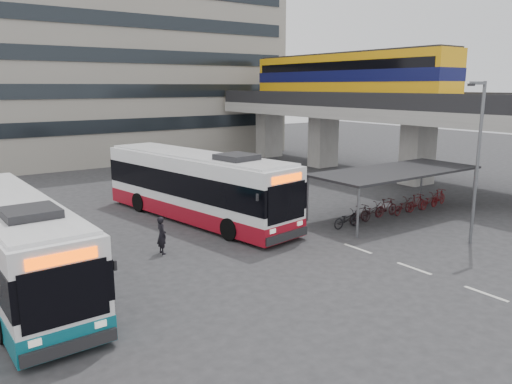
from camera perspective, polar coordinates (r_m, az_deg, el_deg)
ground at (r=20.96m, az=6.80°, el=-7.70°), size 120.00×120.00×0.00m
viaduct at (r=41.60m, az=11.74°, el=10.67°), size 8.00×32.00×9.68m
bike_shelter at (r=28.58m, az=15.52°, el=-0.01°), size 10.00×4.00×2.54m
office_block at (r=54.41m, az=-14.98°, el=17.41°), size 30.00×15.00×25.00m
road_markings at (r=20.83m, az=17.61°, el=-8.32°), size 0.15×7.60×0.01m
bus_main at (r=26.79m, az=-6.84°, el=0.61°), size 4.91×13.25×3.84m
bus_teal at (r=19.38m, az=-25.94°, el=-5.43°), size 2.98×12.01×3.53m
pedestrian at (r=21.70m, az=-10.73°, el=-4.88°), size 0.41×0.61×1.63m
lamp_post at (r=23.99m, az=23.96°, el=4.03°), size 1.28×0.17×7.26m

